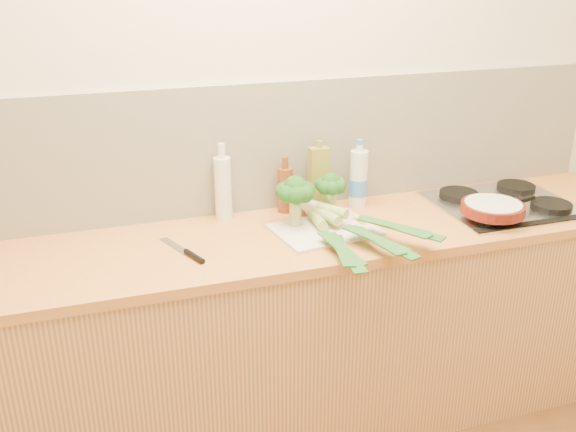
% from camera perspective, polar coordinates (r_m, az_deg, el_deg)
% --- Properties ---
extents(room_shell, '(3.50, 3.50, 3.50)m').
position_cam_1_polar(room_shell, '(2.66, -2.66, 6.03)').
color(room_shell, beige).
rests_on(room_shell, ground).
extents(counter, '(3.20, 0.62, 0.90)m').
position_cam_1_polar(counter, '(2.71, -0.70, -10.43)').
color(counter, tan).
rests_on(counter, ground).
extents(gas_hob, '(0.58, 0.50, 0.04)m').
position_cam_1_polar(gas_hob, '(2.93, 18.67, 1.12)').
color(gas_hob, silver).
rests_on(gas_hob, counter).
extents(chopping_board, '(0.43, 0.34, 0.01)m').
position_cam_1_polar(chopping_board, '(2.53, 3.30, -1.22)').
color(chopping_board, beige).
rests_on(chopping_board, counter).
extents(broccoli_left, '(0.16, 0.16, 0.20)m').
position_cam_1_polar(broccoli_left, '(2.51, 0.65, 2.15)').
color(broccoli_left, '#91A560').
rests_on(broccoli_left, chopping_board).
extents(broccoli_right, '(0.13, 0.13, 0.19)m').
position_cam_1_polar(broccoli_right, '(2.59, 3.82, 2.58)').
color(broccoli_right, '#91A560').
rests_on(broccoli_right, chopping_board).
extents(leek_front, '(0.11, 0.67, 0.04)m').
position_cam_1_polar(leek_front, '(2.49, 3.17, -0.96)').
color(leek_front, white).
rests_on(leek_front, chopping_board).
extents(leek_mid, '(0.25, 0.65, 0.04)m').
position_cam_1_polar(leek_mid, '(2.49, 4.58, -0.51)').
color(leek_mid, white).
rests_on(leek_mid, chopping_board).
extents(leek_back, '(0.41, 0.56, 0.04)m').
position_cam_1_polar(leek_back, '(2.51, 5.50, 0.11)').
color(leek_back, white).
rests_on(leek_back, chopping_board).
extents(chefs_knife, '(0.13, 0.28, 0.02)m').
position_cam_1_polar(chefs_knife, '(2.35, -8.78, -3.32)').
color(chefs_knife, silver).
rests_on(chefs_knife, counter).
extents(skillet, '(0.37, 0.25, 0.04)m').
position_cam_1_polar(skillet, '(2.73, 17.78, 0.71)').
color(skillet, '#54150E').
rests_on(skillet, gas_hob).
extents(oil_tin, '(0.08, 0.05, 0.31)m').
position_cam_1_polar(oil_tin, '(2.69, 2.74, 3.31)').
color(oil_tin, olive).
rests_on(oil_tin, counter).
extents(glass_bottle, '(0.07, 0.07, 0.32)m').
position_cam_1_polar(glass_bottle, '(2.62, -5.80, 2.57)').
color(glass_bottle, silver).
rests_on(glass_bottle, counter).
extents(amber_bottle, '(0.06, 0.06, 0.24)m').
position_cam_1_polar(amber_bottle, '(2.69, -0.25, 2.42)').
color(amber_bottle, brown).
rests_on(amber_bottle, counter).
extents(water_bottle, '(0.08, 0.08, 0.28)m').
position_cam_1_polar(water_bottle, '(2.76, 6.27, 3.16)').
color(water_bottle, silver).
rests_on(water_bottle, counter).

